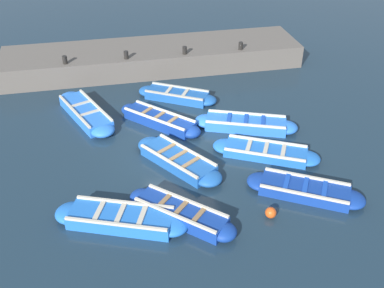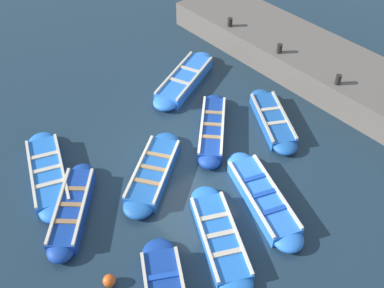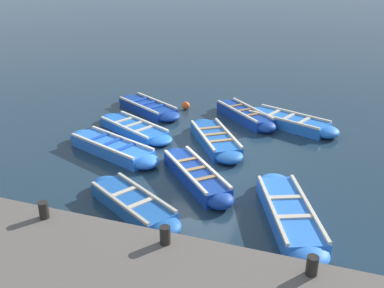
{
  "view_description": "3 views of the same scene",
  "coord_description": "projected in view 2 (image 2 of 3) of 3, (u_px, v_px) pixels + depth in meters",
  "views": [
    {
      "loc": [
        13.05,
        -2.3,
        8.82
      ],
      "look_at": [
        0.5,
        0.35,
        0.29
      ],
      "focal_mm": 42.0,
      "sensor_mm": 36.0,
      "label": 1
    },
    {
      "loc": [
        6.38,
        7.38,
        10.28
      ],
      "look_at": [
        -0.29,
        -0.17,
        0.5
      ],
      "focal_mm": 42.0,
      "sensor_mm": 36.0,
      "label": 2
    },
    {
      "loc": [
        -11.93,
        -3.99,
        6.0
      ],
      "look_at": [
        0.28,
        0.22,
        0.33
      ],
      "focal_mm": 42.0,
      "sensor_mm": 36.0,
      "label": 3
    }
  ],
  "objects": [
    {
      "name": "boat_tucked",
      "position": [
        185.0,
        80.0,
        16.99
      ],
      "size": [
        3.99,
        2.33,
        0.46
      ],
      "color": "blue",
      "rests_on": "ground"
    },
    {
      "name": "boat_near_quay",
      "position": [
        153.0,
        172.0,
        13.61
      ],
      "size": [
        3.46,
        2.75,
        0.43
      ],
      "color": "#1E59AD",
      "rests_on": "ground"
    },
    {
      "name": "boat_drifting",
      "position": [
        48.0,
        174.0,
        13.56
      ],
      "size": [
        2.22,
        3.88,
        0.44
      ],
      "color": "blue",
      "rests_on": "ground"
    },
    {
      "name": "buoy_orange_near",
      "position": [
        109.0,
        281.0,
        11.06
      ],
      "size": [
        0.32,
        0.32,
        0.32
      ],
      "primitive_type": "sphere",
      "color": "#E05119",
      "rests_on": "ground"
    },
    {
      "name": "quay_wall",
      "position": [
        324.0,
        67.0,
        17.05
      ],
      "size": [
        3.04,
        13.8,
        1.02
      ],
      "color": "#605951",
      "rests_on": "ground"
    },
    {
      "name": "boat_centre",
      "position": [
        263.0,
        198.0,
        12.88
      ],
      "size": [
        2.15,
        3.87,
        0.44
      ],
      "color": "blue",
      "rests_on": "ground"
    },
    {
      "name": "boat_broadside",
      "position": [
        272.0,
        120.0,
        15.35
      ],
      "size": [
        2.42,
        3.33,
        0.42
      ],
      "color": "#1E59AD",
      "rests_on": "ground"
    },
    {
      "name": "bollard_mid_south",
      "position": [
        338.0,
        80.0,
        15.31
      ],
      "size": [
        0.2,
        0.2,
        0.35
      ],
      "primitive_type": "cylinder",
      "color": "black",
      "rests_on": "quay_wall"
    },
    {
      "name": "boat_stern_in",
      "position": [
        212.0,
        129.0,
        14.98
      ],
      "size": [
        3.11,
        3.0,
        0.47
      ],
      "color": "navy",
      "rests_on": "ground"
    },
    {
      "name": "ground_plane",
      "position": [
        189.0,
        162.0,
        14.16
      ],
      "size": [
        120.0,
        120.0,
        0.0
      ],
      "primitive_type": "plane",
      "color": "#1C303F"
    },
    {
      "name": "bollard_north",
      "position": [
        230.0,
        22.0,
        18.12
      ],
      "size": [
        0.2,
        0.2,
        0.35
      ],
      "primitive_type": "cylinder",
      "color": "black",
      "rests_on": "quay_wall"
    },
    {
      "name": "boat_inner_gap",
      "position": [
        72.0,
        209.0,
        12.59
      ],
      "size": [
        2.88,
        3.01,
        0.46
      ],
      "color": "navy",
      "rests_on": "ground"
    },
    {
      "name": "bollard_mid_north",
      "position": [
        279.0,
        48.0,
        16.72
      ],
      "size": [
        0.2,
        0.2,
        0.35
      ],
      "primitive_type": "cylinder",
      "color": "black",
      "rests_on": "quay_wall"
    },
    {
      "name": "boat_outer_left",
      "position": [
        220.0,
        237.0,
        11.97
      ],
      "size": [
        2.45,
        3.65,
        0.36
      ],
      "color": "blue",
      "rests_on": "ground"
    }
  ]
}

